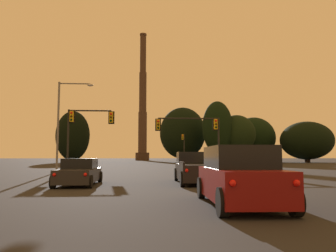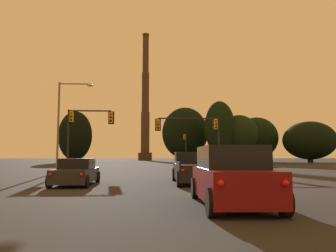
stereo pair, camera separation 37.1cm
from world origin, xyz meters
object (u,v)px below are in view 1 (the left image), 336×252
suv_right_lane_third (239,177)px  street_lamp (64,116)px  traffic_light_overhead_left (83,125)px  traffic_light_far_right (183,144)px  smokestack (143,110)px  pickup_truck_right_lane_second (195,169)px  sedan_left_lane_second (79,173)px  traffic_light_overhead_right (197,130)px

suv_right_lane_third → street_lamp: street_lamp is taller
suv_right_lane_third → traffic_light_overhead_left: traffic_light_overhead_left is taller
traffic_light_far_right → smokestack: bearing=98.3°
pickup_truck_right_lane_second → traffic_light_far_right: (4.39, 47.10, 3.25)m
pickup_truck_right_lane_second → traffic_light_far_right: bearing=85.4°
pickup_truck_right_lane_second → suv_right_lane_third: size_ratio=1.12×
suv_right_lane_third → traffic_light_far_right: traffic_light_far_right is taller
street_lamp → smokestack: (5.93, 99.02, 14.96)m
suv_right_lane_third → traffic_light_overhead_left: 23.40m
traffic_light_far_right → street_lamp: 37.22m
sedan_left_lane_second → suv_right_lane_third: bearing=-51.3°
traffic_light_far_right → smokestack: size_ratio=0.12×
sedan_left_lane_second → suv_right_lane_third: 10.31m
pickup_truck_right_lane_second → traffic_light_far_right: traffic_light_far_right is taller
sedan_left_lane_second → traffic_light_overhead_left: (-2.47, 13.33, 3.90)m
sedan_left_lane_second → traffic_light_far_right: 49.40m
traffic_light_far_right → suv_right_lane_third: bearing=-94.4°
traffic_light_overhead_right → pickup_truck_right_lane_second: bearing=-98.9°
sedan_left_lane_second → smokestack: (1.35, 113.26, 19.75)m
street_lamp → traffic_light_far_right: bearing=65.5°
suv_right_lane_third → traffic_light_far_right: 56.25m
traffic_light_far_right → traffic_light_overhead_right: bearing=-93.8°
traffic_light_far_right → traffic_light_overhead_left: bearing=-111.0°
sedan_left_lane_second → traffic_light_overhead_right: bearing=58.4°
traffic_light_far_right → street_lamp: bearing=-114.5°
sedan_left_lane_second → traffic_light_overhead_left: traffic_light_overhead_left is taller
sedan_left_lane_second → smokestack: 114.98m
sedan_left_lane_second → street_lamp: (-4.58, 14.24, 4.79)m
suv_right_lane_third → street_lamp: 25.24m
sedan_left_lane_second → street_lamp: street_lamp is taller
traffic_light_far_right → traffic_light_overhead_left: traffic_light_far_right is taller
traffic_light_overhead_left → sedan_left_lane_second: bearing=-79.5°
traffic_light_overhead_right → street_lamp: 13.26m
traffic_light_overhead_right → traffic_light_overhead_left: traffic_light_overhead_left is taller
sedan_left_lane_second → traffic_light_far_right: (10.87, 48.07, 3.39)m
suv_right_lane_third → traffic_light_overhead_right: bearing=86.1°
street_lamp → smokestack: smokestack is taller
pickup_truck_right_lane_second → smokestack: smokestack is taller
traffic_light_far_right → street_lamp: size_ratio=0.70×
suv_right_lane_third → traffic_light_far_right: bearing=86.9°
street_lamp → traffic_light_overhead_left: bearing=-23.4°
traffic_light_overhead_left → suv_right_lane_third: bearing=-66.9°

